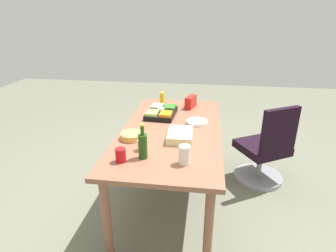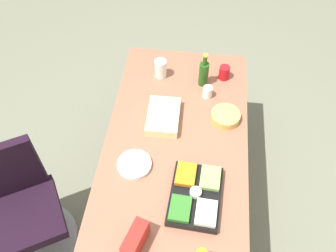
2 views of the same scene
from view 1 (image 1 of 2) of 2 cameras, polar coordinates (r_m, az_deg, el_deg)
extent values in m
plane|color=#696B59|center=(3.15, 0.62, -13.71)|extent=(10.00, 10.00, 0.00)
cube|color=#8E5842|center=(2.77, 0.69, -0.93)|extent=(1.93, 0.96, 0.04)
cylinder|color=#8E5842|center=(2.22, 8.23, -19.91)|extent=(0.07, 0.07, 0.74)
cylinder|color=#8E5842|center=(3.71, 8.42, -1.47)|extent=(0.07, 0.07, 0.74)
cylinder|color=#8E5842|center=(2.33, -12.41, -17.85)|extent=(0.07, 0.07, 0.74)
cylinder|color=#8E5842|center=(3.78, -3.53, -0.81)|extent=(0.07, 0.07, 0.74)
cylinder|color=gray|center=(3.56, 17.77, -9.77)|extent=(0.56, 0.56, 0.05)
cylinder|color=gray|center=(3.46, 18.18, -6.85)|extent=(0.06, 0.06, 0.36)
cube|color=black|center=(3.38, 18.55, -4.15)|extent=(0.66, 0.66, 0.09)
cube|color=black|center=(3.12, 21.76, -0.94)|extent=(0.27, 0.40, 0.50)
cube|color=beige|center=(2.54, 2.48, -1.91)|extent=(0.32, 0.23, 0.07)
cylinder|color=white|center=(2.12, 3.39, -5.89)|extent=(0.10, 0.10, 0.15)
cube|color=black|center=(3.11, -1.36, 2.59)|extent=(0.44, 0.32, 0.05)
cube|color=orange|center=(2.97, -0.44, 2.48)|extent=(0.17, 0.13, 0.03)
cube|color=#2F6E26|center=(3.19, 0.40, 3.87)|extent=(0.17, 0.13, 0.03)
cube|color=#95C75A|center=(3.00, -3.24, 2.66)|extent=(0.17, 0.13, 0.03)
cube|color=silver|center=(3.22, -2.24, 4.03)|extent=(0.17, 0.13, 0.03)
cylinder|color=white|center=(3.09, -1.37, 3.34)|extent=(0.07, 0.07, 0.04)
cylinder|color=#204C16|center=(2.20, -5.14, -4.17)|extent=(0.08, 0.08, 0.20)
cylinder|color=#204C16|center=(2.14, -5.26, -0.89)|extent=(0.03, 0.03, 0.08)
cylinder|color=gold|center=(2.12, -5.30, 0.22)|extent=(0.04, 0.04, 0.01)
cylinder|color=yellow|center=(3.46, -1.24, 5.59)|extent=(0.06, 0.06, 0.16)
cylinder|color=#DFAE52|center=(2.56, -7.33, -2.01)|extent=(0.26, 0.26, 0.06)
cylinder|color=red|center=(2.19, -9.61, -5.86)|extent=(0.09, 0.09, 0.11)
cylinder|color=white|center=(2.34, -5.36, -3.90)|extent=(0.07, 0.07, 0.09)
cylinder|color=white|center=(2.90, 5.94, 0.81)|extent=(0.22, 0.22, 0.03)
cube|color=red|center=(3.37, 4.64, 4.91)|extent=(0.21, 0.13, 0.14)
camera|label=2|loc=(4.06, 1.93, 35.79)|focal=39.27mm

